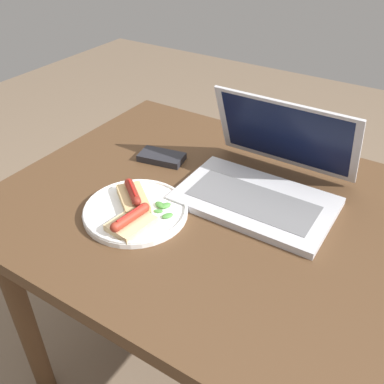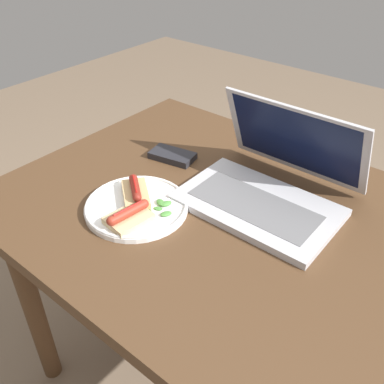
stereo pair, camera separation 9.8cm
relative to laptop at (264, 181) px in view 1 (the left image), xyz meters
The scene contains 7 objects.
desk 0.17m from the laptop, 97.19° to the right, with size 1.19×0.83×0.74m.
laptop is the anchor object (origin of this frame).
plate 0.32m from the laptop, 133.52° to the right, with size 0.25×0.25×0.02m.
sausage_toast_left 0.32m from the laptop, 138.83° to the right, with size 0.13×0.12×0.04m.
sausage_toast_middle 0.34m from the laptop, 123.57° to the right, with size 0.09×0.11×0.04m.
salad_pile 0.26m from the laptop, 129.35° to the right, with size 0.07×0.08×0.01m.
external_drive 0.31m from the laptop, behind, with size 0.14×0.09×0.02m.
Camera 1 is at (0.33, -0.74, 1.37)m, focal length 40.00 mm.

